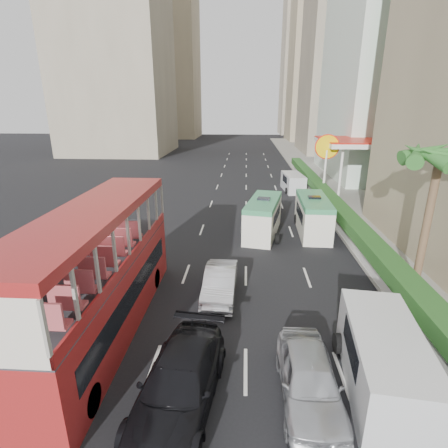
# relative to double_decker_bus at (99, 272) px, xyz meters

# --- Properties ---
(ground_plane) EXTENTS (200.00, 200.00, 0.00)m
(ground_plane) POSITION_rel_double_decker_bus_xyz_m (6.00, 0.00, -2.53)
(ground_plane) COLOR black
(ground_plane) RESTS_ON ground
(double_decker_bus) EXTENTS (2.50, 11.00, 5.06)m
(double_decker_bus) POSITION_rel_double_decker_bus_xyz_m (0.00, 0.00, 0.00)
(double_decker_bus) COLOR maroon
(double_decker_bus) RESTS_ON ground
(car_silver_lane_a) EXTENTS (1.53, 4.15, 1.36)m
(car_silver_lane_a) POSITION_rel_double_decker_bus_xyz_m (4.38, 2.85, -2.53)
(car_silver_lane_a) COLOR #B6B9BE
(car_silver_lane_a) RESTS_ON ground
(car_silver_lane_b) EXTENTS (1.77, 4.39, 1.50)m
(car_silver_lane_b) POSITION_rel_double_decker_bus_xyz_m (7.50, -3.08, -2.53)
(car_silver_lane_b) COLOR #B6B9BE
(car_silver_lane_b) RESTS_ON ground
(car_black) EXTENTS (2.75, 5.51, 1.54)m
(car_black) POSITION_rel_double_decker_bus_xyz_m (3.64, -3.50, -2.53)
(car_black) COLOR black
(car_black) RESTS_ON ground
(van_asset) EXTENTS (2.59, 4.72, 1.25)m
(van_asset) POSITION_rel_double_decker_bus_xyz_m (7.15, 15.50, -2.53)
(van_asset) COLOR silver
(van_asset) RESTS_ON ground
(minibus_near) EXTENTS (2.92, 5.82, 2.47)m
(minibus_near) POSITION_rel_double_decker_bus_xyz_m (6.75, 11.44, -1.30)
(minibus_near) COLOR silver
(minibus_near) RESTS_ON ground
(minibus_far) EXTENTS (2.04, 5.67, 2.49)m
(minibus_far) POSITION_rel_double_decker_bus_xyz_m (10.23, 11.95, -1.28)
(minibus_far) COLOR silver
(minibus_far) RESTS_ON ground
(panel_van_near) EXTENTS (2.63, 5.31, 2.04)m
(panel_van_near) POSITION_rel_double_decker_bus_xyz_m (9.85, -2.47, -1.51)
(panel_van_near) COLOR silver
(panel_van_near) RESTS_ON ground
(panel_van_far) EXTENTS (2.17, 4.56, 1.77)m
(panel_van_far) POSITION_rel_double_decker_bus_xyz_m (10.49, 24.75, -1.65)
(panel_van_far) COLOR silver
(panel_van_far) RESTS_ON ground
(sidewalk) EXTENTS (6.00, 120.00, 0.18)m
(sidewalk) POSITION_rel_double_decker_bus_xyz_m (15.00, 25.00, -2.44)
(sidewalk) COLOR #99968C
(sidewalk) RESTS_ON ground
(kerb_wall) EXTENTS (0.30, 44.00, 1.00)m
(kerb_wall) POSITION_rel_double_decker_bus_xyz_m (12.20, 14.00, -1.85)
(kerb_wall) COLOR silver
(kerb_wall) RESTS_ON sidewalk
(hedge) EXTENTS (1.10, 44.00, 0.70)m
(hedge) POSITION_rel_double_decker_bus_xyz_m (12.20, 14.00, -1.00)
(hedge) COLOR #2D6626
(hedge) RESTS_ON kerb_wall
(palm_tree) EXTENTS (0.36, 0.36, 6.40)m
(palm_tree) POSITION_rel_double_decker_bus_xyz_m (13.80, 4.00, 0.85)
(palm_tree) COLOR brown
(palm_tree) RESTS_ON sidewalk
(shell_station) EXTENTS (6.50, 8.00, 5.50)m
(shell_station) POSITION_rel_double_decker_bus_xyz_m (16.00, 23.00, 0.22)
(shell_station) COLOR silver
(shell_station) RESTS_ON ground
(tower_mid) EXTENTS (16.00, 16.00, 50.00)m
(tower_mid) POSITION_rel_double_decker_bus_xyz_m (24.00, 58.00, 22.47)
(tower_mid) COLOR #9F937D
(tower_mid) RESTS_ON ground
(tower_far_a) EXTENTS (14.00, 14.00, 44.00)m
(tower_far_a) POSITION_rel_double_decker_bus_xyz_m (23.00, 82.00, 19.47)
(tower_far_a) COLOR tan
(tower_far_a) RESTS_ON ground
(tower_far_b) EXTENTS (14.00, 14.00, 40.00)m
(tower_far_b) POSITION_rel_double_decker_bus_xyz_m (23.00, 104.00, 17.47)
(tower_far_b) COLOR #9F937D
(tower_far_b) RESTS_ON ground
(tower_left_b) EXTENTS (16.00, 16.00, 46.00)m
(tower_left_b) POSITION_rel_double_decker_bus_xyz_m (-16.00, 90.00, 20.47)
(tower_left_b) COLOR tan
(tower_left_b) RESTS_ON ground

